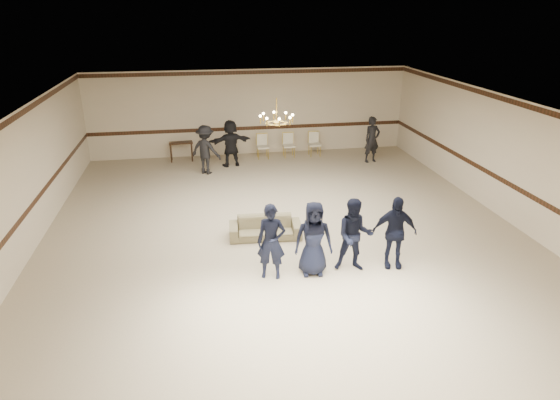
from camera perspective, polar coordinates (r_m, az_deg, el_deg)
The scene contains 16 objects.
room at distance 12.02m, azimuth 0.40°, elevation 3.51°, with size 12.01×14.01×3.21m.
chair_rail at distance 18.84m, azimuth -3.44°, elevation 8.40°, with size 12.00×0.02×0.14m, color #3B1E11.
crown_molding at distance 18.47m, azimuth -3.59°, elevation 14.69°, with size 12.00×0.02×0.14m, color #3B1E11.
chandelier at distance 12.65m, azimuth -0.41°, elevation 10.42°, with size 0.94×0.94×0.89m, color gold, non-canonical shape.
boy_a at distance 10.14m, azimuth -1.03°, elevation -4.93°, with size 0.60×0.39×1.64m, color black.
boy_b at distance 10.30m, azimuth 3.94°, elevation -4.53°, with size 0.80×0.52×1.64m, color black.
boy_c at distance 10.53m, azimuth 8.71°, elevation -4.11°, with size 0.80×0.62×1.64m, color black.
boy_d at distance 10.84m, azimuth 13.24°, elevation -3.69°, with size 0.96×0.40×1.64m, color black.
settee at distance 12.09m, azimuth -1.73°, elevation -3.25°, with size 1.77×0.69×0.52m, color #756C4E.
adult_left at distance 16.71m, azimuth -8.70°, elevation 5.84°, with size 1.08×0.62×1.67m, color black.
adult_mid at distance 17.42m, azimuth -5.79°, elevation 6.64°, with size 1.55×0.49×1.67m, color black.
adult_right at distance 18.11m, azimuth 10.73°, elevation 6.96°, with size 0.61×0.40×1.67m, color black.
banquet_chair_left at distance 18.33m, azimuth -2.04°, elevation 6.25°, with size 0.43×0.43×0.90m, color beige, non-canonical shape.
banquet_chair_mid at distance 18.48m, azimuth 1.05°, elevation 6.40°, with size 0.43×0.43×0.90m, color beige, non-canonical shape.
banquet_chair_right at distance 18.69m, azimuth 4.08°, elevation 6.53°, with size 0.43×0.43×0.90m, color beige, non-canonical shape.
console_table at distance 18.40m, azimuth -11.46°, elevation 5.59°, with size 0.85×0.36×0.71m, color #331E11.
Camera 1 is at (-2.05, -11.22, 5.41)m, focal length 31.24 mm.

